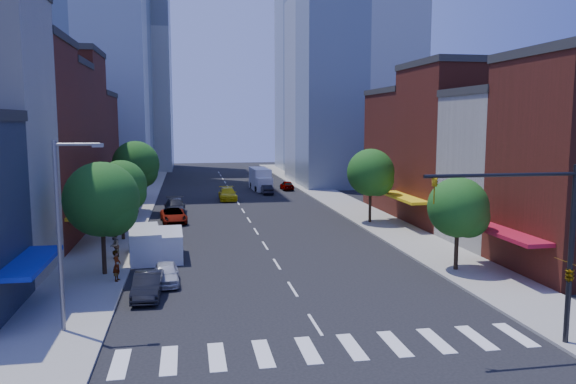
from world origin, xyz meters
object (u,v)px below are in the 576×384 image
at_px(cargo_van_far, 169,245).
at_px(traffic_car_far, 287,185).
at_px(parked_car_front, 166,273).
at_px(pedestrian_far, 114,246).
at_px(pedestrian_near, 117,266).
at_px(box_truck, 261,180).
at_px(parked_car_third, 174,216).
at_px(parked_car_rear, 175,207).
at_px(taxi, 228,194).
at_px(parked_car_second, 148,285).
at_px(traffic_car_oncoming, 267,189).
at_px(cargo_van_near, 145,244).

distance_m(cargo_van_far, traffic_car_far, 41.97).
distance_m(parked_car_front, pedestrian_far, 7.79).
relative_size(parked_car_front, pedestrian_near, 2.00).
height_order(cargo_van_far, box_truck, box_truck).
distance_m(parked_car_third, parked_car_rear, 5.33).
xyz_separation_m(parked_car_rear, taxi, (6.43, 9.90, -0.03)).
xyz_separation_m(traffic_car_far, box_truck, (-3.74, 0.98, 0.80)).
relative_size(cargo_van_far, pedestrian_far, 2.65).
distance_m(cargo_van_far, taxi, 30.66).
xyz_separation_m(parked_car_second, pedestrian_near, (-2.07, 3.31, 0.40)).
bearing_deg(cargo_van_far, parked_car_second, -97.59).
bearing_deg(cargo_van_far, taxi, 76.15).
relative_size(taxi, pedestrian_near, 2.79).
height_order(cargo_van_far, traffic_car_oncoming, cargo_van_far).
bearing_deg(pedestrian_near, taxi, -6.57).
relative_size(cargo_van_near, pedestrian_near, 2.89).
bearing_deg(cargo_van_near, traffic_car_far, 59.84).
relative_size(parked_car_front, cargo_van_near, 0.69).
bearing_deg(box_truck, cargo_van_near, -111.27).
relative_size(parked_car_rear, cargo_van_near, 1.01).
xyz_separation_m(box_truck, pedestrian_far, (-15.84, -39.70, -0.42)).
bearing_deg(cargo_van_far, cargo_van_near, 176.93).
bearing_deg(parked_car_third, pedestrian_far, -111.22).
relative_size(parked_car_front, traffic_car_oncoming, 0.98).
bearing_deg(pedestrian_near, box_truck, -9.93).
bearing_deg(traffic_car_oncoming, parked_car_rear, 49.42).
height_order(parked_car_second, traffic_car_far, parked_car_second).
relative_size(cargo_van_far, box_truck, 0.62).
xyz_separation_m(taxi, traffic_car_oncoming, (5.70, 4.85, -0.13)).
relative_size(parked_car_front, taxi, 0.72).
bearing_deg(traffic_car_far, parked_car_second, 70.20).
relative_size(parked_car_third, traffic_car_oncoming, 1.30).
relative_size(parked_car_rear, pedestrian_far, 3.06).
distance_m(parked_car_front, box_truck, 47.97).
bearing_deg(parked_car_second, box_truck, 77.37).
height_order(parked_car_second, box_truck, box_truck).
bearing_deg(parked_car_second, traffic_car_oncoming, 75.56).
xyz_separation_m(box_truck, pedestrian_near, (-14.97, -45.74, -0.37)).
xyz_separation_m(parked_car_third, pedestrian_near, (-3.00, -20.58, 0.40)).
distance_m(parked_car_second, taxi, 39.81).
height_order(parked_car_front, parked_car_rear, parked_car_rear).
bearing_deg(parked_car_rear, traffic_car_oncoming, 50.29).
relative_size(parked_car_second, parked_car_third, 0.85).
distance_m(parked_car_rear, pedestrian_far, 20.24).
distance_m(parked_car_rear, cargo_van_near, 20.11).
bearing_deg(traffic_car_oncoming, taxi, 39.25).
bearing_deg(cargo_van_far, traffic_car_oncoming, 69.05).
bearing_deg(parked_car_front, parked_car_rear, 87.31).
distance_m(parked_car_third, cargo_van_far, 14.75).
relative_size(parked_car_second, traffic_car_far, 1.08).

